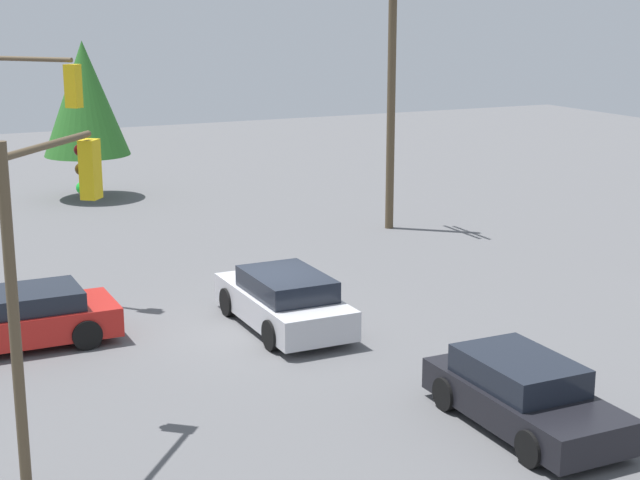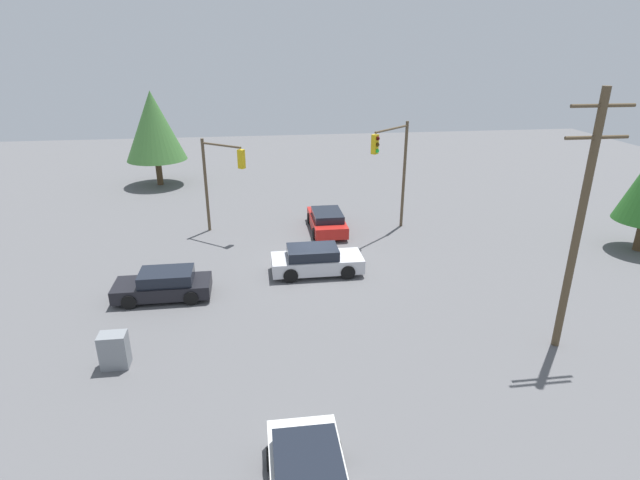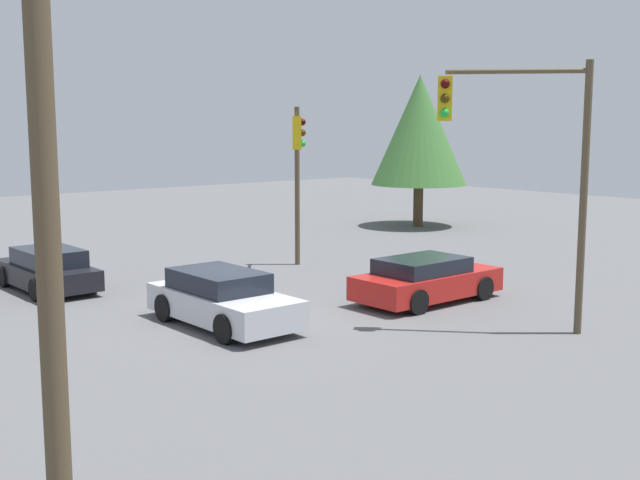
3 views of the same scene
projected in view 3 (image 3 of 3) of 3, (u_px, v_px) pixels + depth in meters
ground_plane at (237, 323)px, 20.37m from camera, size 80.00×80.00×0.00m
sedan_silver at (222, 299)px, 19.99m from camera, size 4.48×1.99×1.38m
sedan_dark at (47, 270)px, 24.28m from camera, size 4.21×1.90×1.30m
sedan_red at (426, 280)px, 22.70m from camera, size 2.04×4.45×1.28m
traffic_signal_main at (298, 160)px, 27.08m from camera, size 2.52×2.07×5.61m
traffic_signal_cross at (528, 150)px, 18.86m from camera, size 2.75×2.53×6.48m
utility_pole_tall at (42, 124)px, 8.33m from camera, size 2.20×0.28×9.45m
tree_far at (419, 130)px, 38.99m from camera, size 4.66×4.66×7.37m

